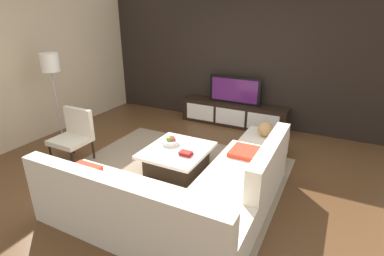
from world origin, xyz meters
TOP-DOWN VIEW (x-y plane):
  - ground_plane at (0.00, 0.00)m, footprint 14.00×14.00m
  - feature_wall_back at (0.00, 2.70)m, footprint 6.40×0.12m
  - side_wall_left at (-3.20, 0.20)m, footprint 0.12×5.20m
  - area_rug at (-0.10, 0.00)m, footprint 3.23×2.62m
  - media_console at (0.00, 2.40)m, footprint 2.29×0.44m
  - television at (0.00, 2.40)m, footprint 1.12×0.06m
  - sectional_couch at (0.53, -0.86)m, footprint 2.48×2.42m
  - coffee_table at (-0.10, 0.10)m, footprint 0.93×1.04m
  - accent_chair_near at (-1.81, -0.32)m, footprint 0.57×0.53m
  - floor_lamp at (-2.58, 0.04)m, footprint 0.31×0.31m
  - ottoman at (0.99, 1.17)m, footprint 0.70×0.70m
  - fruit_bowl at (-0.28, 0.20)m, footprint 0.28×0.28m
  - decorative_ball at (0.99, 1.17)m, footprint 0.26×0.26m
  - book_stack at (0.12, -0.02)m, footprint 0.19×0.14m

SIDE VIEW (x-z plane):
  - ground_plane at x=0.00m, z-range 0.00..0.00m
  - area_rug at x=-0.10m, z-range 0.00..0.01m
  - ottoman at x=0.99m, z-range 0.00..0.40m
  - coffee_table at x=-0.10m, z-range 0.01..0.39m
  - media_console at x=0.00m, z-range 0.00..0.50m
  - sectional_couch at x=0.53m, z-range -0.13..0.72m
  - book_stack at x=0.12m, z-range 0.38..0.44m
  - fruit_bowl at x=-0.28m, z-range 0.37..0.50m
  - accent_chair_near at x=-1.81m, z-range 0.05..0.92m
  - decorative_ball at x=0.99m, z-range 0.40..0.66m
  - television at x=0.00m, z-range 0.50..1.07m
  - feature_wall_back at x=0.00m, z-range 0.00..2.80m
  - side_wall_left at x=-3.20m, z-range 0.00..2.80m
  - floor_lamp at x=-2.58m, z-range 0.57..2.25m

